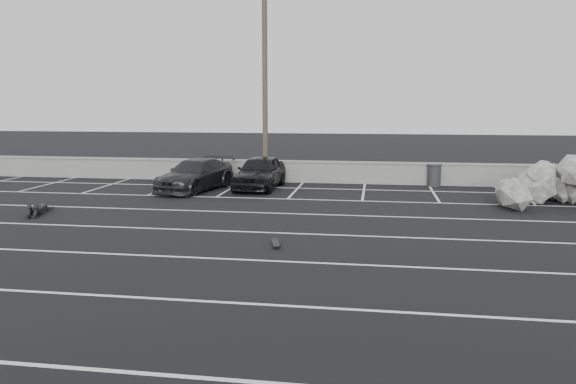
% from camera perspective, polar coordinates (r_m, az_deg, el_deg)
% --- Properties ---
extents(ground, '(120.00, 120.00, 0.00)m').
position_cam_1_polar(ground, '(14.37, -9.69, -6.58)').
color(ground, black).
rests_on(ground, ground).
extents(seawall, '(50.00, 0.45, 1.06)m').
position_cam_1_polar(seawall, '(27.67, -0.47, 2.17)').
color(seawall, gray).
rests_on(seawall, ground).
extents(stall_lines, '(36.00, 20.05, 0.01)m').
position_cam_1_polar(stall_lines, '(18.50, -5.59, -2.99)').
color(stall_lines, silver).
rests_on(stall_lines, ground).
extents(car_left, '(1.97, 4.48, 1.50)m').
position_cam_1_polar(car_left, '(25.48, -2.88, 2.03)').
color(car_left, black).
rests_on(car_left, ground).
extents(car_right, '(2.94, 5.05, 1.37)m').
position_cam_1_polar(car_right, '(25.31, -9.41, 1.73)').
color(car_right, black).
rests_on(car_right, ground).
extents(utility_pole, '(1.24, 0.25, 9.33)m').
position_cam_1_polar(utility_pole, '(26.83, -2.36, 10.88)').
color(utility_pole, '#4C4238').
rests_on(utility_pole, ground).
extents(trash_bin, '(0.88, 0.88, 1.03)m').
position_cam_1_polar(trash_bin, '(27.04, 14.63, 1.66)').
color(trash_bin, '#2A2A2D').
rests_on(trash_bin, ground).
extents(riprap_pile, '(5.27, 4.68, 1.41)m').
position_cam_1_polar(riprap_pile, '(24.13, 26.16, 0.19)').
color(riprap_pile, '#A8A69D').
rests_on(riprap_pile, ground).
extents(person, '(2.26, 2.76, 0.44)m').
position_cam_1_polar(person, '(21.72, -24.00, -1.36)').
color(person, black).
rests_on(person, ground).
extents(skateboard, '(0.34, 0.74, 0.09)m').
position_cam_1_polar(skateboard, '(15.29, -1.25, -5.25)').
color(skateboard, black).
rests_on(skateboard, ground).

